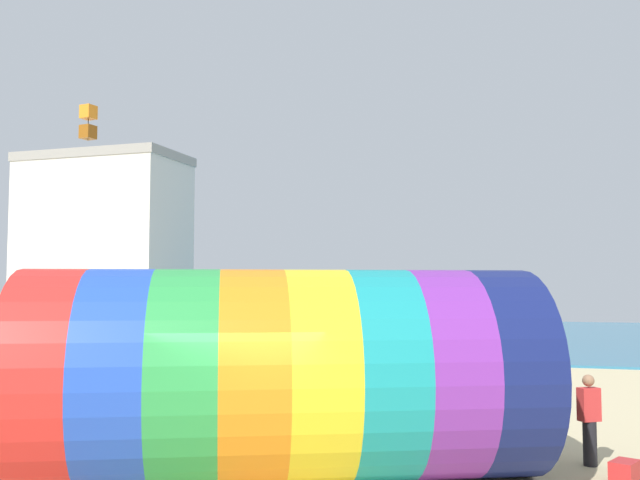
{
  "coord_description": "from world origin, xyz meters",
  "views": [
    {
      "loc": [
        4.29,
        -10.03,
        3.12
      ],
      "look_at": [
        0.16,
        3.0,
        4.06
      ],
      "focal_mm": 40.0,
      "sensor_mm": 36.0,
      "label": 1
    }
  ],
  "objects": [
    {
      "name": "sea",
      "position": [
        0.0,
        40.19,
        0.05
      ],
      "size": [
        120.0,
        40.0,
        0.1
      ],
      "primitive_type": "cube",
      "color": "teal",
      "rests_on": "ground"
    },
    {
      "name": "cooler_box",
      "position": [
        5.44,
        2.57,
        0.18
      ],
      "size": [
        0.54,
        0.62,
        0.36
      ],
      "primitive_type": "cube",
      "rotation": [
        0.0,
        0.0,
        1.15
      ],
      "color": "red",
      "rests_on": "ground"
    },
    {
      "name": "kite_handler",
      "position": [
        4.98,
        3.63,
        0.81
      ],
      "size": [
        0.42,
        0.38,
        1.6
      ],
      "color": "black",
      "rests_on": "ground"
    },
    {
      "name": "promenade_building",
      "position": [
        -19.21,
        24.07,
        5.32
      ],
      "size": [
        8.93,
        4.92,
        10.62
      ],
      "color": "silver",
      "rests_on": "ground"
    },
    {
      "name": "giant_inflatable_tube",
      "position": [
        0.19,
        1.01,
        1.72
      ],
      "size": [
        8.93,
        6.59,
        3.44
      ],
      "color": "red",
      "rests_on": "ground"
    },
    {
      "name": "bystander_near_water",
      "position": [
        1.85,
        12.98,
        0.77
      ],
      "size": [
        0.42,
        0.39,
        1.53
      ],
      "color": "#383D56",
      "rests_on": "ground"
    },
    {
      "name": "kite_orange_box",
      "position": [
        -8.93,
        8.27,
        8.21
      ],
      "size": [
        0.44,
        0.44,
        1.1
      ],
      "color": "orange"
    }
  ]
}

